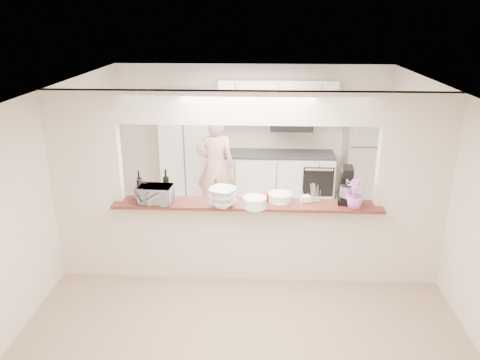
# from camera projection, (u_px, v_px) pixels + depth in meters

# --- Properties ---
(floor) EXTENTS (6.00, 6.00, 0.00)m
(floor) POSITION_uv_depth(u_px,v_px,m) (247.00, 276.00, 6.35)
(floor) COLOR tan
(floor) RESTS_ON ground
(tile_overlay) EXTENTS (5.00, 2.90, 0.01)m
(tile_overlay) POSITION_uv_depth(u_px,v_px,m) (250.00, 226.00, 7.80)
(tile_overlay) COLOR silver
(tile_overlay) RESTS_ON floor
(partition) EXTENTS (5.00, 0.15, 2.50)m
(partition) POSITION_uv_depth(u_px,v_px,m) (247.00, 172.00, 5.84)
(partition) COLOR silver
(partition) RESTS_ON floor
(bar_counter) EXTENTS (3.40, 0.38, 1.09)m
(bar_counter) POSITION_uv_depth(u_px,v_px,m) (247.00, 238.00, 6.15)
(bar_counter) COLOR silver
(bar_counter) RESTS_ON floor
(kitchen_cabinets) EXTENTS (3.15, 0.62, 2.25)m
(kitchen_cabinets) POSITION_uv_depth(u_px,v_px,m) (242.00, 150.00, 8.58)
(kitchen_cabinets) COLOR silver
(kitchen_cabinets) RESTS_ON floor
(refrigerator) EXTENTS (0.75, 0.70, 1.70)m
(refrigerator) POSITION_uv_depth(u_px,v_px,m) (365.00, 160.00, 8.46)
(refrigerator) COLOR #B8B8BD
(refrigerator) RESTS_ON floor
(flower_left) EXTENTS (0.35, 0.33, 0.31)m
(flower_left) POSITION_uv_depth(u_px,v_px,m) (140.00, 187.00, 6.03)
(flower_left) COLOR #C568AC
(flower_left) RESTS_ON bar_counter
(wine_bottle_a) EXTENTS (0.08, 0.08, 0.39)m
(wine_bottle_a) POSITION_uv_depth(u_px,v_px,m) (166.00, 187.00, 6.04)
(wine_bottle_a) COLOR black
(wine_bottle_a) RESTS_ON bar_counter
(wine_bottle_b) EXTENTS (0.07, 0.07, 0.36)m
(wine_bottle_b) POSITION_uv_depth(u_px,v_px,m) (140.00, 187.00, 6.06)
(wine_bottle_b) COLOR black
(wine_bottle_b) RESTS_ON bar_counter
(toaster_oven) EXTENTS (0.43, 0.31, 0.23)m
(toaster_oven) POSITION_uv_depth(u_px,v_px,m) (156.00, 194.00, 5.90)
(toaster_oven) COLOR #A3A3A7
(toaster_oven) RESTS_ON bar_counter
(serving_bowls) EXTENTS (0.41, 0.41, 0.24)m
(serving_bowls) POSITION_uv_depth(u_px,v_px,m) (223.00, 197.00, 5.79)
(serving_bowls) COLOR silver
(serving_bowls) RESTS_ON bar_counter
(plate_stack_a) EXTENTS (0.30, 0.30, 0.13)m
(plate_stack_a) POSITION_uv_depth(u_px,v_px,m) (255.00, 202.00, 5.77)
(plate_stack_a) COLOR white
(plate_stack_a) RESTS_ON bar_counter
(plate_stack_b) EXTENTS (0.31, 0.31, 0.11)m
(plate_stack_b) POSITION_uv_depth(u_px,v_px,m) (280.00, 197.00, 5.97)
(plate_stack_b) COLOR white
(plate_stack_b) RESTS_ON bar_counter
(red_bowl) EXTENTS (0.15, 0.15, 0.07)m
(red_bowl) POSITION_uv_depth(u_px,v_px,m) (263.00, 197.00, 6.03)
(red_bowl) COLOR maroon
(red_bowl) RESTS_ON bar_counter
(tan_bowl) EXTENTS (0.15, 0.15, 0.07)m
(tan_bowl) POSITION_uv_depth(u_px,v_px,m) (275.00, 197.00, 6.03)
(tan_bowl) COLOR tan
(tan_bowl) RESTS_ON bar_counter
(utensil_caddy) EXTENTS (0.28, 0.20, 0.23)m
(utensil_caddy) POSITION_uv_depth(u_px,v_px,m) (310.00, 194.00, 5.96)
(utensil_caddy) COLOR silver
(utensil_caddy) RESTS_ON bar_counter
(stand_mixer) EXTENTS (0.23, 0.34, 0.47)m
(stand_mixer) POSITION_uv_depth(u_px,v_px,m) (346.00, 186.00, 5.91)
(stand_mixer) COLOR black
(stand_mixer) RESTS_ON bar_counter
(flower_right) EXTENTS (0.28, 0.28, 0.39)m
(flower_right) POSITION_uv_depth(u_px,v_px,m) (355.00, 194.00, 5.71)
(flower_right) COLOR #B360B1
(flower_right) RESTS_ON bar_counter
(person) EXTENTS (0.66, 0.45, 1.79)m
(person) POSITION_uv_depth(u_px,v_px,m) (215.00, 167.00, 7.90)
(person) COLOR #D5A18A
(person) RESTS_ON floor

